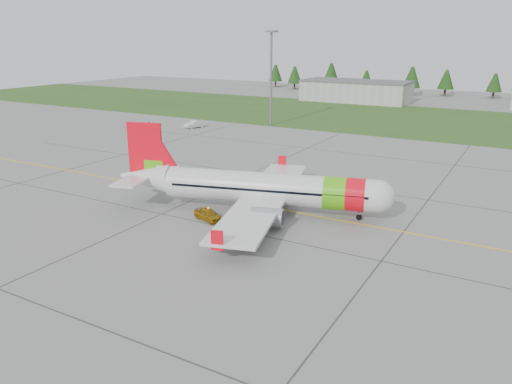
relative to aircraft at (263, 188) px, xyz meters
The scene contains 9 objects.
ground 8.82m from the aircraft, 48.70° to the right, with size 320.00×320.00×0.00m, color gray.
aircraft is the anchor object (origin of this frame).
follow_me_car 6.55m from the aircraft, 125.36° to the right, with size 1.54×1.31×3.84m, color #E4A50C.
service_van 56.90m from the aircraft, 134.15° to the left, with size 1.68×1.59×4.82m, color silver.
grass_strip 75.97m from the aircraft, 85.83° to the left, with size 320.00×50.00×0.03m, color #30561E.
taxi_guideline 6.41m from the aircraft, 17.27° to the left, with size 120.00×0.25×0.02m, color gold.
hangar_west 106.57m from the aircraft, 103.28° to the left, with size 32.00×14.00×6.00m, color #A8A8A3.
floodlight_mast 58.55m from the aircraft, 117.11° to the left, with size 0.50×0.50×20.00m, color slate.
treeline 131.85m from the aircraft, 87.60° to the left, with size 160.00×8.00×10.00m, color #1C3F14, non-canonical shape.
Camera 1 is at (20.31, -40.59, 18.99)m, focal length 35.00 mm.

